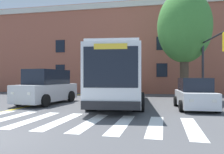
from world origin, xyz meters
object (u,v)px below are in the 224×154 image
Objects in this scene: city_bus at (119,76)px; traffic_light_near_corner at (212,55)px; street_tree_curbside_large at (184,27)px; car_white_far_lane at (195,95)px; car_silver_near_lane at (47,88)px; car_tan_behind_bus at (124,86)px.

city_bus is 6.03m from traffic_light_near_corner.
street_tree_curbside_large is at bearing 34.78° from city_bus.
car_white_far_lane is at bearing -21.98° from city_bus.
street_tree_curbside_large is (0.09, 5.02, 4.83)m from car_white_far_lane.
street_tree_curbside_large is at bearing 24.59° from car_silver_near_lane.
car_silver_near_lane is (-4.66, -1.04, -0.78)m from city_bus.
car_tan_behind_bus is at bearing 70.11° from car_silver_near_lane.
street_tree_curbside_large is at bearing 88.98° from car_white_far_lane.
city_bus is 9.36m from car_tan_behind_bus.
city_bus is at bearing 12.62° from car_silver_near_lane.
car_tan_behind_bus is at bearing 116.18° from car_white_far_lane.
car_silver_near_lane reaches higher than car_tan_behind_bus.
car_silver_near_lane is at bearing -155.41° from street_tree_curbside_large.
car_tan_behind_bus is 11.64m from traffic_light_near_corner.
traffic_light_near_corner is (10.55, 1.18, 2.10)m from car_silver_near_lane.
car_tan_behind_bus is at bearing 95.77° from city_bus.
car_tan_behind_bus reaches higher than car_white_far_lane.
city_bus is 4.98m from car_white_far_lane.
traffic_light_near_corner is (1.37, 1.95, 2.38)m from car_white_far_lane.
car_silver_near_lane is at bearing -167.38° from city_bus.
city_bus is 1.32× the size of street_tree_curbside_large.
city_bus reaches higher than car_tan_behind_bus.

